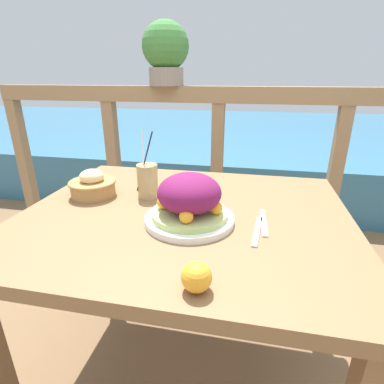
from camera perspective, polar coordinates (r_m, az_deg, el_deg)
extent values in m
plane|color=brown|center=(1.44, -1.09, -29.84)|extent=(12.00, 12.00, 0.00)
cube|color=olive|center=(1.01, -1.36, -4.76)|extent=(1.07, 0.90, 0.04)
cube|color=olive|center=(1.64, -14.64, -8.29)|extent=(0.06, 0.06, 0.66)
cube|color=olive|center=(1.52, 20.36, -11.59)|extent=(0.06, 0.06, 0.66)
cube|color=#937551|center=(1.78, 5.19, 18.00)|extent=(2.80, 0.08, 0.09)
cube|color=#937551|center=(2.45, -28.99, 3.60)|extent=(0.07, 0.07, 0.98)
cube|color=#937551|center=(2.08, -14.38, 2.87)|extent=(0.07, 0.07, 0.98)
cube|color=#937551|center=(1.89, 4.66, 1.66)|extent=(0.07, 0.07, 0.98)
cube|color=#937551|center=(1.94, 25.08, 0.15)|extent=(0.07, 0.07, 0.98)
cube|color=teal|center=(4.37, 8.70, 9.25)|extent=(12.00, 4.00, 0.45)
cylinder|color=white|center=(0.93, -0.49, -5.16)|extent=(0.27, 0.27, 0.02)
cylinder|color=#B7D17A|center=(0.92, -0.50, -4.09)|extent=(0.23, 0.23, 0.02)
ellipsoid|color=#72194C|center=(0.89, -0.51, -0.17)|extent=(0.19, 0.19, 0.12)
sphere|color=#F9A328|center=(0.89, 4.56, -3.03)|extent=(0.04, 0.04, 0.04)
sphere|color=#F9A328|center=(0.98, 0.11, -0.52)|extent=(0.04, 0.04, 0.04)
sphere|color=#F9A328|center=(0.92, -5.48, -2.04)|extent=(0.04, 0.04, 0.04)
sphere|color=#F9A328|center=(0.83, -1.11, -4.69)|extent=(0.04, 0.04, 0.04)
cylinder|color=tan|center=(1.11, -8.45, 2.08)|extent=(0.08, 0.08, 0.12)
cylinder|color=black|center=(1.10, -8.99, 5.78)|extent=(0.05, 0.07, 0.21)
cylinder|color=white|center=(1.09, -9.26, 5.87)|extent=(0.02, 0.06, 0.22)
cylinder|color=#AD7F47|center=(1.18, -18.31, 0.68)|extent=(0.16, 0.16, 0.06)
torus|color=#AD7F47|center=(1.17, -18.45, 1.83)|extent=(0.17, 0.17, 0.01)
ellipsoid|color=beige|center=(1.16, -18.57, 2.83)|extent=(0.09, 0.09, 0.05)
cylinder|color=gray|center=(1.84, -4.91, 21.03)|extent=(0.20, 0.20, 0.10)
sphere|color=#3D7A38|center=(1.85, -5.08, 26.00)|extent=(0.26, 0.26, 0.26)
cube|color=silver|center=(0.89, 12.30, -7.25)|extent=(0.03, 0.18, 0.00)
cube|color=silver|center=(0.95, 13.49, -5.63)|extent=(0.02, 0.18, 0.00)
sphere|color=#F9A328|center=(0.64, 0.87, -15.89)|extent=(0.07, 0.07, 0.07)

